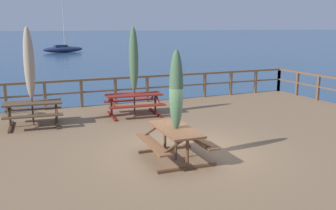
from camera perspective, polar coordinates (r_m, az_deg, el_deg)
name	(u,v)px	position (r m, az deg, el deg)	size (l,w,h in m)	color
ground_plane	(183,181)	(9.87, 2.25, -11.39)	(600.00, 600.00, 0.00)	navy
wooden_deck	(183,166)	(9.71, 2.27, -9.21)	(16.45, 12.92, 0.80)	#846647
railing_waterside_far	(115,86)	(15.19, -7.93, 2.80)	(16.25, 0.10, 1.09)	brown
picnic_table_front_left	(175,137)	(8.85, 1.12, -4.80)	(1.47, 1.81, 0.78)	brown
picnic_table_mid_centre	(134,100)	(13.26, -5.19, 0.81)	(2.03, 1.55, 0.78)	maroon
picnic_table_mid_right	(33,109)	(12.53, -19.67, -0.53)	(1.85, 1.54, 0.78)	brown
patio_umbrella_short_back	(176,91)	(8.58, 1.24, 2.13)	(0.32, 0.32, 2.58)	#4C3828
patio_umbrella_tall_mid_right	(134,60)	(13.05, -5.20, 6.80)	(0.32, 0.32, 3.07)	#4C3828
patio_umbrella_tall_back_left	(29,63)	(12.39, -20.21, 5.89)	(0.32, 0.32, 3.08)	#4C3828
sailboat_distant	(63,49)	(58.89, -15.57, 8.14)	(6.20, 2.65, 7.72)	navy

